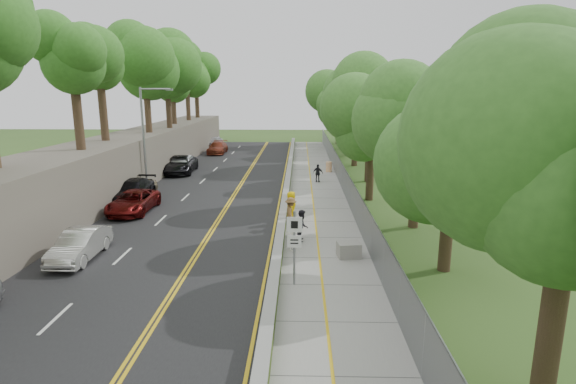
# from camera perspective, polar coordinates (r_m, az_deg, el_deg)

# --- Properties ---
(ground) EXTENTS (140.00, 140.00, 0.00)m
(ground) POSITION_cam_1_polar(r_m,az_deg,el_deg) (21.49, -1.93, -8.41)
(ground) COLOR #33511E
(ground) RESTS_ON ground
(road) EXTENTS (11.20, 66.00, 0.04)m
(road) POSITION_cam_1_polar(r_m,az_deg,el_deg) (36.46, -9.01, 0.39)
(road) COLOR black
(road) RESTS_ON ground
(sidewalk) EXTENTS (4.20, 66.00, 0.05)m
(sidewalk) POSITION_cam_1_polar(r_m,az_deg,el_deg) (35.87, 3.58, 0.33)
(sidewalk) COLOR gray
(sidewalk) RESTS_ON ground
(jersey_barrier) EXTENTS (0.42, 66.00, 0.60)m
(jersey_barrier) POSITION_cam_1_polar(r_m,az_deg,el_deg) (35.80, -0.10, 0.78)
(jersey_barrier) COLOR #86D121
(jersey_barrier) RESTS_ON ground
(rock_embankment) EXTENTS (5.00, 66.00, 4.00)m
(rock_embankment) POSITION_cam_1_polar(r_m,az_deg,el_deg) (38.41, -21.10, 3.32)
(rock_embankment) COLOR #595147
(rock_embankment) RESTS_ON ground
(chainlink_fence) EXTENTS (0.04, 66.00, 2.00)m
(chainlink_fence) POSITION_cam_1_polar(r_m,az_deg,el_deg) (35.81, 6.96, 1.83)
(chainlink_fence) COLOR slate
(chainlink_fence) RESTS_ON ground
(trees_embankment) EXTENTS (6.40, 66.00, 13.00)m
(trees_embankment) POSITION_cam_1_polar(r_m,az_deg,el_deg) (37.88, -21.45, 16.11)
(trees_embankment) COLOR #3C8127
(trees_embankment) RESTS_ON rock_embankment
(trees_fenceside) EXTENTS (7.00, 66.00, 14.00)m
(trees_fenceside) POSITION_cam_1_polar(r_m,az_deg,el_deg) (35.47, 11.09, 11.35)
(trees_fenceside) COLOR #46852F
(trees_fenceside) RESTS_ON ground
(streetlight) EXTENTS (2.52, 0.22, 8.00)m
(streetlight) POSITION_cam_1_polar(r_m,az_deg,el_deg) (36.09, -17.55, 7.26)
(streetlight) COLOR gray
(streetlight) RESTS_ON ground
(signpost) EXTENTS (0.62, 0.09, 3.10)m
(signpost) POSITION_cam_1_polar(r_m,az_deg,el_deg) (17.95, 0.81, -6.10)
(signpost) COLOR gray
(signpost) RESTS_ON sidewalk
(construction_barrel) EXTENTS (0.59, 0.59, 0.96)m
(construction_barrel) POSITION_cam_1_polar(r_m,az_deg,el_deg) (43.52, 5.22, 3.20)
(construction_barrel) COLOR orange
(construction_barrel) RESTS_ON sidewalk
(concrete_block) EXTENTS (1.17, 0.94, 0.71)m
(concrete_block) POSITION_cam_1_polar(r_m,az_deg,el_deg) (21.59, 7.73, -7.28)
(concrete_block) COLOR gray
(concrete_block) RESTS_ON sidewalk
(car_1) EXTENTS (1.52, 4.22, 1.39)m
(car_1) POSITION_cam_1_polar(r_m,az_deg,el_deg) (23.20, -24.92, -6.10)
(car_1) COLOR silver
(car_1) RESTS_ON road
(car_2) EXTENTS (2.34, 5.00, 1.38)m
(car_2) POSITION_cam_1_polar(r_m,az_deg,el_deg) (30.65, -19.05, -1.18)
(car_2) COLOR #600F0E
(car_2) RESTS_ON road
(car_3) EXTENTS (2.22, 5.35, 1.55)m
(car_3) POSITION_cam_1_polar(r_m,az_deg,el_deg) (33.48, -19.23, 0.10)
(car_3) COLOR black
(car_3) RESTS_ON road
(car_4) EXTENTS (2.03, 4.20, 1.38)m
(car_4) POSITION_cam_1_polar(r_m,az_deg,el_deg) (34.64, -18.50, 0.43)
(car_4) COLOR gray
(car_4) RESTS_ON road
(car_5) EXTENTS (1.68, 4.69, 1.54)m
(car_5) POSITION_cam_1_polar(r_m,az_deg,el_deg) (44.44, -13.30, 3.47)
(car_5) COLOR #A0A4A8
(car_5) RESTS_ON road
(car_6) EXTENTS (3.00, 5.98, 1.62)m
(car_6) POSITION_cam_1_polar(r_m,az_deg,el_deg) (43.96, -13.60, 3.42)
(car_6) COLOR black
(car_6) RESTS_ON road
(car_7) EXTENTS (2.07, 5.04, 1.46)m
(car_7) POSITION_cam_1_polar(r_m,az_deg,el_deg) (56.67, -8.94, 5.59)
(car_7) COLOR brown
(car_7) RESTS_ON road
(car_8) EXTENTS (1.82, 4.26, 1.44)m
(car_8) POSITION_cam_1_polar(r_m,az_deg,el_deg) (63.56, -9.27, 6.34)
(car_8) COLOR silver
(car_8) RESTS_ON road
(painter_0) EXTENTS (0.69, 0.99, 1.92)m
(painter_0) POSITION_cam_1_polar(r_m,az_deg,el_deg) (26.52, 0.40, -1.96)
(painter_0) COLOR #EDC105
(painter_0) RESTS_ON sidewalk
(painter_1) EXTENTS (0.54, 0.65, 1.53)m
(painter_1) POSITION_cam_1_polar(r_m,az_deg,el_deg) (22.12, 0.57, -5.53)
(painter_1) COLOR white
(painter_1) RESTS_ON sidewalk
(painter_2) EXTENTS (0.69, 0.85, 1.66)m
(painter_2) POSITION_cam_1_polar(r_m,az_deg,el_deg) (23.51, 1.80, -4.25)
(painter_2) COLOR black
(painter_2) RESTS_ON sidewalk
(painter_3) EXTENTS (0.80, 1.23, 1.79)m
(painter_3) POSITION_cam_1_polar(r_m,az_deg,el_deg) (25.61, 0.36, -2.65)
(painter_3) COLOR brown
(painter_3) RESTS_ON sidewalk
(person_far) EXTENTS (0.97, 0.62, 1.53)m
(person_far) POSITION_cam_1_polar(r_m,az_deg,el_deg) (38.54, 3.82, 2.40)
(person_far) COLOR black
(person_far) RESTS_ON sidewalk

